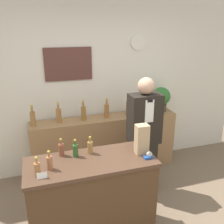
# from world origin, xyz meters

# --- Properties ---
(back_wall) EXTENTS (5.20, 0.09, 2.70)m
(back_wall) POSITION_xyz_m (-0.00, 2.00, 1.35)
(back_wall) COLOR silver
(back_wall) RESTS_ON ground_plane
(back_shelf) EXTENTS (2.29, 0.36, 0.91)m
(back_shelf) POSITION_xyz_m (0.09, 1.76, 0.45)
(back_shelf) COLOR #9E754C
(back_shelf) RESTS_ON ground_plane
(display_counter) EXTENTS (1.31, 0.55, 0.98)m
(display_counter) POSITION_xyz_m (-0.45, 0.44, 0.49)
(display_counter) COLOR #4C331E
(display_counter) RESTS_ON ground_plane
(shopkeeper) EXTENTS (0.42, 0.26, 1.65)m
(shopkeeper) POSITION_xyz_m (0.42, 1.06, 0.82)
(shopkeeper) COLOR black
(shopkeeper) RESTS_ON ground_plane
(potted_plant) EXTENTS (0.30, 0.30, 0.40)m
(potted_plant) POSITION_xyz_m (1.05, 1.78, 1.13)
(potted_plant) COLOR #4C3D2D
(potted_plant) RESTS_ON back_shelf
(paper_bag) EXTENTS (0.13, 0.10, 0.32)m
(paper_bag) POSITION_xyz_m (0.10, 0.44, 1.14)
(paper_bag) COLOR tan
(paper_bag) RESTS_ON display_counter
(tape_dispenser) EXTENTS (0.09, 0.06, 0.07)m
(tape_dispenser) POSITION_xyz_m (0.13, 0.31, 1.00)
(tape_dispenser) COLOR #1E4799
(tape_dispenser) RESTS_ON display_counter
(price_card_left) EXTENTS (0.09, 0.02, 0.06)m
(price_card_left) POSITION_xyz_m (-0.93, 0.28, 1.01)
(price_card_left) COLOR white
(price_card_left) RESTS_ON display_counter
(counter_bottle_0) EXTENTS (0.06, 0.06, 0.19)m
(counter_bottle_0) POSITION_xyz_m (-0.96, 0.33, 1.05)
(counter_bottle_0) COLOR #A16A3D
(counter_bottle_0) RESTS_ON display_counter
(counter_bottle_1) EXTENTS (0.06, 0.06, 0.19)m
(counter_bottle_1) POSITION_xyz_m (-0.85, 0.41, 1.05)
(counter_bottle_1) COLOR #A16440
(counter_bottle_1) RESTS_ON display_counter
(counter_bottle_2) EXTENTS (0.06, 0.06, 0.19)m
(counter_bottle_2) POSITION_xyz_m (-0.71, 0.64, 1.05)
(counter_bottle_2) COLOR brown
(counter_bottle_2) RESTS_ON display_counter
(counter_bottle_3) EXTENTS (0.06, 0.06, 0.19)m
(counter_bottle_3) POSITION_xyz_m (-0.58, 0.57, 1.05)
(counter_bottle_3) COLOR #2E5627
(counter_bottle_3) RESTS_ON display_counter
(counter_bottle_4) EXTENTS (0.06, 0.06, 0.19)m
(counter_bottle_4) POSITION_xyz_m (-0.42, 0.59, 1.05)
(counter_bottle_4) COLOR olive
(counter_bottle_4) RESTS_ON display_counter
(shelf_bottle_0) EXTENTS (0.07, 0.07, 0.31)m
(shelf_bottle_0) POSITION_xyz_m (-0.98, 1.74, 1.02)
(shelf_bottle_0) COLOR olive
(shelf_bottle_0) RESTS_ON back_shelf
(shelf_bottle_1) EXTENTS (0.07, 0.07, 0.31)m
(shelf_bottle_1) POSITION_xyz_m (-0.61, 1.77, 1.02)
(shelf_bottle_1) COLOR #A26E39
(shelf_bottle_1) RESTS_ON back_shelf
(shelf_bottle_2) EXTENTS (0.07, 0.07, 0.31)m
(shelf_bottle_2) POSITION_xyz_m (-0.25, 1.74, 1.02)
(shelf_bottle_2) COLOR olive
(shelf_bottle_2) RESTS_ON back_shelf
(shelf_bottle_3) EXTENTS (0.07, 0.07, 0.31)m
(shelf_bottle_3) POSITION_xyz_m (0.11, 1.75, 1.02)
(shelf_bottle_3) COLOR #A46B35
(shelf_bottle_3) RESTS_ON back_shelf
(shelf_bottle_4) EXTENTS (0.07, 0.07, 0.31)m
(shelf_bottle_4) POSITION_xyz_m (0.47, 1.77, 1.02)
(shelf_bottle_4) COLOR #98633A
(shelf_bottle_4) RESTS_ON back_shelf
(shelf_bottle_5) EXTENTS (0.07, 0.07, 0.31)m
(shelf_bottle_5) POSITION_xyz_m (0.83, 1.77, 1.02)
(shelf_bottle_5) COLOR olive
(shelf_bottle_5) RESTS_ON back_shelf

